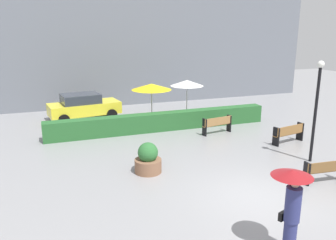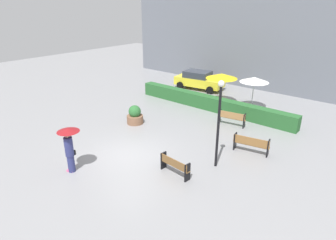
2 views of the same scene
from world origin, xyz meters
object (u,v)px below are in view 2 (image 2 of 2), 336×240
at_px(bench_back_row, 232,117).
at_px(lamp_post, 219,116).
at_px(pedestrian_with_umbrella, 69,144).
at_px(bench_far_right, 251,144).
at_px(patio_umbrella_white, 254,80).
at_px(bench_near_right, 175,165).
at_px(patio_umbrella_yellow, 222,76).
at_px(planter_pot, 135,116).
at_px(parked_car, 199,80).

height_order(bench_back_row, lamp_post, lamp_post).
bearing_deg(pedestrian_with_umbrella, lamp_post, 43.59).
xyz_separation_m(bench_far_right, patio_umbrella_white, (-2.79, 6.04, 1.68)).
height_order(bench_near_right, patio_umbrella_white, patio_umbrella_white).
relative_size(bench_back_row, patio_umbrella_white, 0.73).
bearing_deg(bench_near_right, patio_umbrella_yellow, 109.31).
height_order(bench_far_right, planter_pot, planter_pot).
distance_m(pedestrian_with_umbrella, lamp_post, 6.76).
height_order(patio_umbrella_yellow, parked_car, patio_umbrella_yellow).
distance_m(bench_back_row, pedestrian_with_umbrella, 9.92).
height_order(bench_near_right, bench_back_row, bench_back_row).
height_order(pedestrian_with_umbrella, patio_umbrella_yellow, patio_umbrella_yellow).
height_order(bench_near_right, lamp_post, lamp_post).
bearing_deg(parked_car, patio_umbrella_white, -19.01).
bearing_deg(patio_umbrella_yellow, lamp_post, -60.68).
height_order(bench_near_right, parked_car, parked_car).
relative_size(bench_near_right, pedestrian_with_umbrella, 0.76).
bearing_deg(patio_umbrella_yellow, bench_back_row, -49.65).
height_order(bench_far_right, patio_umbrella_yellow, patio_umbrella_yellow).
bearing_deg(patio_umbrella_white, patio_umbrella_yellow, -170.94).
xyz_separation_m(bench_far_right, pedestrian_with_umbrella, (-5.52, -6.85, 0.85)).
bearing_deg(bench_far_right, lamp_post, -107.15).
height_order(bench_near_right, bench_far_right, bench_far_right).
distance_m(lamp_post, patio_umbrella_yellow, 9.09).
xyz_separation_m(planter_pot, patio_umbrella_yellow, (2.24, 6.70, 1.66)).
bearing_deg(planter_pot, lamp_post, -10.30).
distance_m(bench_near_right, pedestrian_with_umbrella, 4.78).
height_order(bench_far_right, pedestrian_with_umbrella, pedestrian_with_umbrella).
distance_m(planter_pot, patio_umbrella_yellow, 7.26).
distance_m(bench_far_right, pedestrian_with_umbrella, 8.84).
bearing_deg(pedestrian_with_umbrella, bench_far_right, 51.11).
xyz_separation_m(planter_pot, parked_car, (-1.35, 9.13, 0.31)).
relative_size(patio_umbrella_yellow, parked_car, 0.53).
bearing_deg(bench_back_row, lamp_post, -69.40).
xyz_separation_m(bench_back_row, patio_umbrella_white, (-0.29, 3.48, 1.67)).
relative_size(lamp_post, patio_umbrella_yellow, 1.77).
distance_m(bench_far_right, planter_pot, 7.46).
relative_size(planter_pot, patio_umbrella_white, 0.50).
xyz_separation_m(planter_pot, patio_umbrella_white, (4.59, 7.08, 1.70)).
bearing_deg(lamp_post, pedestrian_with_umbrella, -136.41).
relative_size(bench_far_right, patio_umbrella_white, 0.77).
xyz_separation_m(pedestrian_with_umbrella, parked_car, (-3.22, 14.94, -0.56)).
distance_m(bench_far_right, patio_umbrella_yellow, 7.83).
relative_size(bench_near_right, patio_umbrella_yellow, 0.69).
distance_m(bench_near_right, planter_pot, 6.43).
relative_size(bench_back_row, parked_car, 0.40).
distance_m(patio_umbrella_yellow, parked_car, 4.55).
distance_m(bench_near_right, lamp_post, 2.93).
distance_m(bench_near_right, parked_car, 14.06).
bearing_deg(bench_far_right, planter_pot, -172.03).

